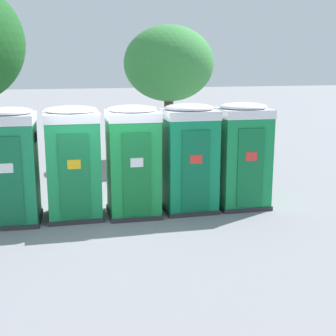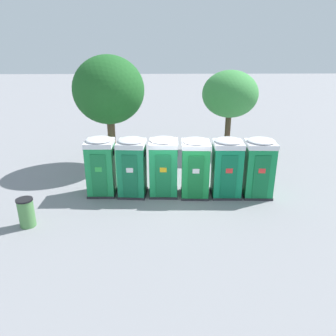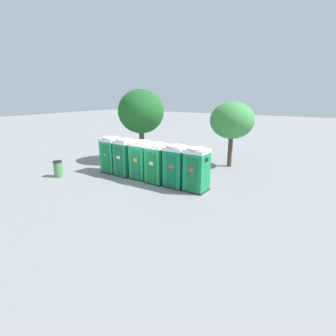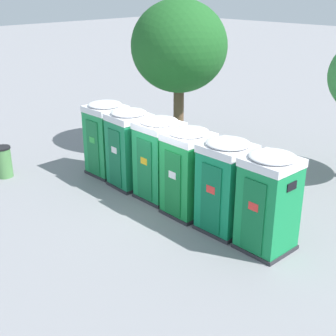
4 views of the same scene
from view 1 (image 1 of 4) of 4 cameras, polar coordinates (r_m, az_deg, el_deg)
ground_plane at (r=10.89m, az=-7.64°, el=-5.91°), size 120.00×120.00×0.00m
portapotty_1 at (r=10.68m, az=-18.68°, el=0.29°), size 1.26×1.29×2.54m
portapotty_2 at (r=10.69m, az=-11.50°, el=0.72°), size 1.26×1.24×2.54m
portapotty_3 at (r=10.69m, az=-4.30°, el=0.94°), size 1.24×1.26×2.54m
portapotty_4 at (r=11.03m, az=2.54°, el=1.32°), size 1.26×1.23×2.54m
portapotty_5 at (r=11.47m, az=8.96°, el=1.61°), size 1.27×1.26×2.54m
street_tree_0 at (r=16.98m, az=0.10°, el=12.55°), size 3.20×3.20×4.79m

